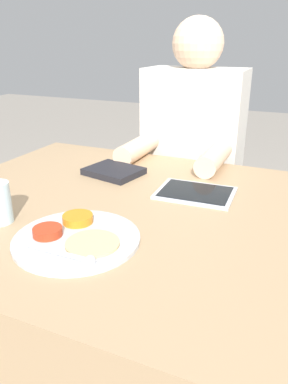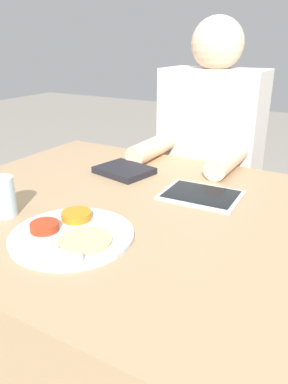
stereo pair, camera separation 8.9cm
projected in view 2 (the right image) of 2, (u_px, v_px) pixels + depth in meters
The scene contains 6 objects.
dining_table at pixel (131, 320), 1.11m from camera, with size 1.10×0.90×0.76m.
thali_tray at pixel (71, 234), 0.81m from camera, with size 0.27×0.27×0.03m.
red_notebook at pixel (124, 171), 1.19m from camera, with size 0.19×0.16×0.02m.
tablet_device at pixel (201, 195), 1.02m from camera, with size 0.21×0.16×0.01m.
person_diner at pixel (207, 190), 1.53m from camera, with size 0.37×0.46×1.24m.
drinking_glass at pixel (2, 197), 0.89m from camera, with size 0.06×0.06×0.10m.
Camera 2 is at (0.48, -0.75, 1.15)m, focal length 35.00 mm.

